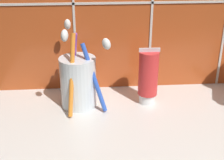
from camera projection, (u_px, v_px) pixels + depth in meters
sink_counter at (153, 123)px, 62.47cm from camera, size 68.14×31.13×2.00cm
toothbrush_cup at (78, 81)px, 64.82cm from camera, size 10.83×12.14×18.45cm
toothpaste_tube at (149, 77)px, 65.74cm from camera, size 4.34×4.13×12.46cm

